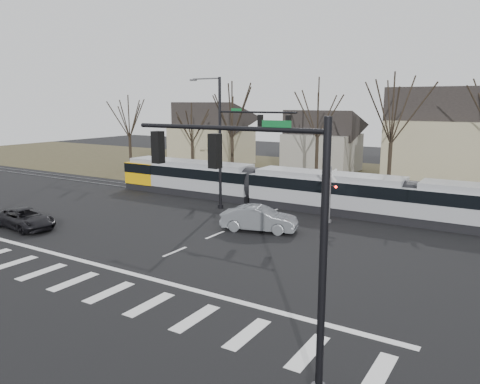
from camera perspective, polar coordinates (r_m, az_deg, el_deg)
The scene contains 16 objects.
ground at distance 25.53m, azimuth -10.84°, elevation -8.37°, with size 140.00×140.00×0.00m, color black.
grass_verge at distance 52.92m, azimuth 13.26°, elevation 1.59°, with size 140.00×28.00×0.01m, color #38331E.
crosswalk at distance 22.95m, azimuth -17.72°, elevation -10.94°, with size 27.00×2.60×0.01m.
stop_line at distance 24.32m, azimuth -13.74°, elevation -9.47°, with size 28.00×0.35×0.01m, color silver.
lane_dashes at distance 38.34m, azimuth 5.53°, elevation -1.67°, with size 0.18×30.00×0.01m.
rail_pair at distance 38.16m, azimuth 5.40°, elevation -1.69°, with size 90.00×1.52×0.06m.
tram at distance 36.65m, azimuth 10.40°, elevation 0.23°, with size 39.86×2.96×3.02m.
sedan at distance 30.71m, azimuth 2.35°, elevation -3.27°, with size 5.24×2.98×1.63m, color slate.
suv at distance 34.46m, azimuth -24.74°, elevation -2.96°, with size 5.01×2.64×1.34m, color black.
signal_pole_near_right at distance 13.61m, azimuth 2.86°, elevation -2.66°, with size 6.72×0.44×8.00m.
signal_pole_far at distance 35.63m, azimuth -0.32°, elevation 6.68°, with size 9.28×0.44×10.20m.
rail_crossing_signal at distance 33.12m, azimuth 10.88°, elevation -0.51°, with size 1.08×0.36×4.00m.
tree_row at distance 46.05m, azimuth 13.48°, elevation 6.48°, with size 59.20×7.20×10.00m.
house_a at distance 63.31m, azimuth -3.47°, elevation 7.42°, with size 9.72×8.64×8.60m.
house_b at distance 57.90m, azimuth 10.01°, elevation 6.46°, with size 8.64×7.56×7.65m.
house_c at distance 51.23m, azimuth 23.52°, elevation 6.57°, with size 10.80×8.64×10.10m.
Camera 1 is at (16.51, -17.58, 8.37)m, focal length 35.00 mm.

